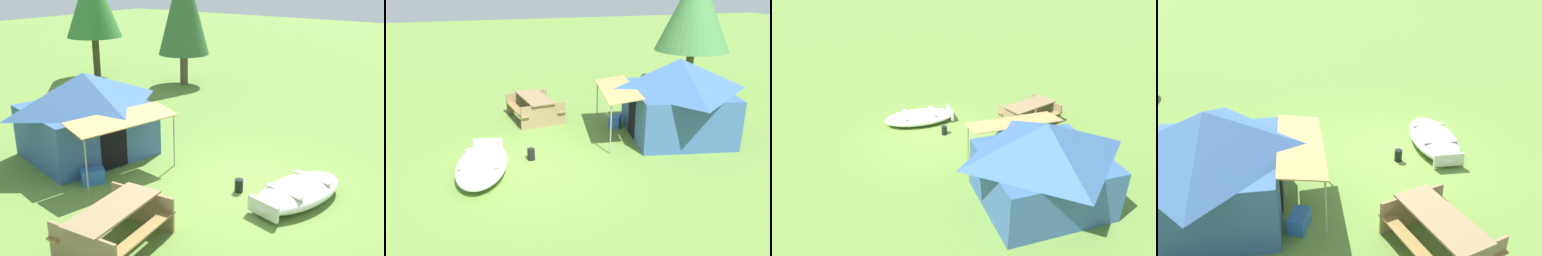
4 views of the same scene
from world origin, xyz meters
The scene contains 7 objects.
ground_plane centered at (0.00, 0.00, 0.00)m, with size 80.00×80.00×0.00m, color olive.
beached_rowboat centered at (0.00, -1.41, 0.24)m, with size 2.82×1.77×0.45m.
canvas_cabin_tent centered at (-0.88, 4.47, 1.21)m, with size 3.84×4.33×2.34m.
picnic_table centered at (-3.60, 0.68, 0.50)m, with size 2.11×1.71×0.79m.
cooler_box centered at (-2.07, 2.99, 0.18)m, with size 0.55×0.35×0.36m, color blue.
fuel_can centered at (-0.37, -0.11, 0.16)m, with size 0.20×0.20×0.31m, color black.
pine_tree_back_left centered at (-5.60, 7.92, 3.33)m, with size 3.10×3.10×5.02m.
Camera 2 is at (9.20, -1.88, 4.50)m, focal length 37.39 mm.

